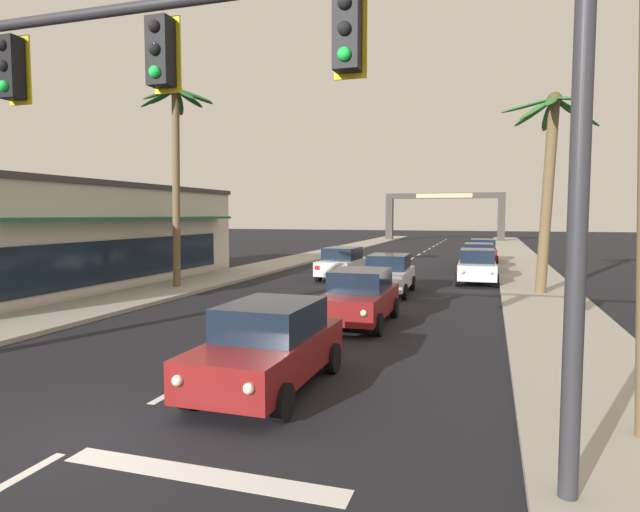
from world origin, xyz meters
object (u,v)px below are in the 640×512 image
(sedan_parked_nearest_kerb, at_px, (483,251))
(sedan_lead_at_stop_bar, at_px, (269,345))
(sedan_third_in_queue, at_px, (360,297))
(sedan_oncoming_far, at_px, (343,263))
(sedan_parked_far_kerb, at_px, (479,257))
(palm_right_second, at_px, (549,159))
(sedan_parked_mid_kerb, at_px, (477,266))
(traffic_signal_mast, at_px, (272,85))
(town_gateway_arch, at_px, (444,210))
(storefront_strip_left, at_px, (57,236))
(sedan_fifth_in_queue, at_px, (388,274))
(palm_left_second, at_px, (176,141))

(sedan_parked_nearest_kerb, bearing_deg, sedan_lead_at_stop_bar, -96.91)
(sedan_third_in_queue, xyz_separation_m, sedan_oncoming_far, (-3.52, 11.01, 0.00))
(sedan_parked_far_kerb, xyz_separation_m, palm_right_second, (2.86, -9.13, 4.77))
(sedan_parked_nearest_kerb, bearing_deg, sedan_parked_mid_kerb, -90.60)
(traffic_signal_mast, distance_m, town_gateway_arch, 64.11)
(palm_right_second, bearing_deg, storefront_strip_left, -168.99)
(sedan_fifth_in_queue, relative_size, sedan_parked_far_kerb, 1.00)
(palm_right_second, relative_size, town_gateway_arch, 0.56)
(sedan_lead_at_stop_bar, distance_m, storefront_strip_left, 18.20)
(sedan_lead_at_stop_bar, height_order, town_gateway_arch, town_gateway_arch)
(sedan_third_in_queue, relative_size, storefront_strip_left, 0.22)
(sedan_parked_nearest_kerb, distance_m, sedan_parked_mid_kerb, 11.50)
(sedan_lead_at_stop_bar, distance_m, sedan_parked_mid_kerb, 18.32)
(traffic_signal_mast, height_order, sedan_parked_nearest_kerb, traffic_signal_mast)
(traffic_signal_mast, bearing_deg, sedan_lead_at_stop_bar, 114.18)
(sedan_oncoming_far, height_order, palm_right_second, palm_right_second)
(sedan_lead_at_stop_bar, height_order, palm_left_second, palm_left_second)
(sedan_parked_mid_kerb, distance_m, sedan_parked_far_kerb, 5.58)
(traffic_signal_mast, xyz_separation_m, palm_right_second, (4.96, 17.35, 0.58))
(sedan_parked_mid_kerb, distance_m, palm_left_second, 15.43)
(sedan_parked_far_kerb, height_order, palm_left_second, palm_left_second)
(sedan_oncoming_far, bearing_deg, sedan_parked_nearest_kerb, 60.02)
(sedan_lead_at_stop_bar, xyz_separation_m, sedan_parked_nearest_kerb, (3.57, 29.49, 0.00))
(sedan_lead_at_stop_bar, distance_m, town_gateway_arch, 61.23)
(palm_right_second, xyz_separation_m, storefront_strip_left, (-21.17, -4.12, -3.20))
(sedan_third_in_queue, height_order, town_gateway_arch, town_gateway_arch)
(traffic_signal_mast, distance_m, sedan_parked_far_kerb, 26.90)
(traffic_signal_mast, xyz_separation_m, storefront_strip_left, (-16.21, 13.23, -2.62))
(sedan_parked_mid_kerb, bearing_deg, palm_left_second, -153.04)
(sedan_third_in_queue, height_order, sedan_parked_far_kerb, same)
(palm_left_second, bearing_deg, sedan_parked_far_kerb, 43.50)
(sedan_fifth_in_queue, bearing_deg, sedan_parked_nearest_kerb, 77.41)
(sedan_parked_nearest_kerb, xyz_separation_m, sedan_parked_far_kerb, (-0.16, -5.92, 0.00))
(sedan_parked_nearest_kerb, bearing_deg, traffic_signal_mast, -94.00)
(traffic_signal_mast, distance_m, sedan_fifth_in_queue, 16.66)
(traffic_signal_mast, bearing_deg, sedan_parked_far_kerb, 85.46)
(sedan_fifth_in_queue, distance_m, palm_left_second, 11.01)
(sedan_parked_far_kerb, relative_size, storefront_strip_left, 0.22)
(sedan_oncoming_far, xyz_separation_m, sedan_parked_nearest_kerb, (6.86, 11.90, 0.00))
(sedan_third_in_queue, height_order, sedan_parked_mid_kerb, same)
(sedan_fifth_in_queue, bearing_deg, sedan_oncoming_far, 125.93)
(sedan_parked_nearest_kerb, distance_m, palm_right_second, 16.02)
(sedan_parked_mid_kerb, bearing_deg, sedan_parked_far_kerb, 90.44)
(sedan_oncoming_far, bearing_deg, palm_left_second, -134.66)
(storefront_strip_left, bearing_deg, sedan_parked_mid_kerb, 22.69)
(palm_left_second, bearing_deg, sedan_lead_at_stop_bar, -51.04)
(traffic_signal_mast, xyz_separation_m, sedan_fifth_in_queue, (-1.38, 16.07, -4.19))
(sedan_third_in_queue, bearing_deg, sedan_parked_nearest_kerb, 81.69)
(sedan_parked_far_kerb, bearing_deg, sedan_third_in_queue, -100.61)
(sedan_parked_mid_kerb, bearing_deg, town_gateway_arch, 96.80)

